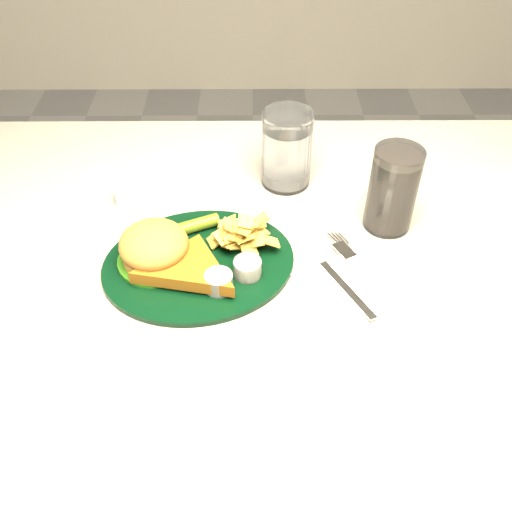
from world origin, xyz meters
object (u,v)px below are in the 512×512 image
(dinner_plate, at_px, (198,250))
(cola_glass, at_px, (393,190))
(fork_napkin, at_px, (346,285))
(water_glass, at_px, (287,149))
(table, at_px, (253,416))

(dinner_plate, height_order, cola_glass, cola_glass)
(dinner_plate, height_order, fork_napkin, dinner_plate)
(water_glass, bearing_deg, fork_napkin, -73.71)
(table, bearing_deg, dinner_plate, 173.00)
(table, relative_size, fork_napkin, 7.91)
(fork_napkin, bearing_deg, table, 136.37)
(table, relative_size, dinner_plate, 4.53)
(table, height_order, water_glass, water_glass)
(cola_glass, bearing_deg, fork_napkin, -120.15)
(dinner_plate, distance_m, fork_napkin, 0.20)
(dinner_plate, xyz_separation_m, cola_glass, (0.27, 0.09, 0.03))
(table, height_order, dinner_plate, dinner_plate)
(table, xyz_separation_m, fork_napkin, (0.12, -0.03, 0.38))
(table, bearing_deg, fork_napkin, -15.23)
(fork_napkin, bearing_deg, dinner_plate, 139.38)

